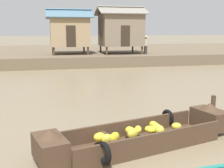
{
  "coord_description": "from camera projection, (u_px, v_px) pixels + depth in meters",
  "views": [
    {
      "loc": [
        -3.16,
        -3.14,
        3.03
      ],
      "look_at": [
        -0.88,
        6.88,
        1.09
      ],
      "focal_mm": 45.97,
      "sensor_mm": 36.0,
      "label": 1
    }
  ],
  "objects": [
    {
      "name": "banana_boat",
      "position": [
        141.0,
        135.0,
        7.56
      ],
      "size": [
        5.6,
        2.65,
        0.88
      ],
      "color": "#473323",
      "rests_on": "ground"
    },
    {
      "name": "mooring_post",
      "position": [
        213.0,
        111.0,
        9.04
      ],
      "size": [
        0.14,
        0.14,
        1.02
      ],
      "primitive_type": "cylinder",
      "color": "#423323",
      "rests_on": "ground"
    },
    {
      "name": "vendor_person",
      "position": [
        146.0,
        44.0,
        25.54
      ],
      "size": [
        0.44,
        0.44,
        1.66
      ],
      "color": "#332D28",
      "rests_on": "riverbank_strip"
    },
    {
      "name": "riverbank_strip",
      "position": [
        75.0,
        53.0,
        32.32
      ],
      "size": [
        160.0,
        20.0,
        0.91
      ],
      "primitive_type": "cube",
      "color": "brown",
      "rests_on": "ground"
    },
    {
      "name": "stilt_house_mid_left",
      "position": [
        69.0,
        31.0,
        25.57
      ],
      "size": [
        4.03,
        3.68,
        3.98
      ],
      "color": "#4C3826",
      "rests_on": "riverbank_strip"
    },
    {
      "name": "stilt_house_mid_right",
      "position": [
        121.0,
        29.0,
        26.06
      ],
      "size": [
        4.3,
        3.76,
        4.25
      ],
      "color": "#4C3826",
      "rests_on": "riverbank_strip"
    },
    {
      "name": "ground_plane",
      "position": [
        115.0,
        94.0,
        13.84
      ],
      "size": [
        300.0,
        300.0,
        0.0
      ],
      "primitive_type": "plane",
      "color": "#7A6B51"
    }
  ]
}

